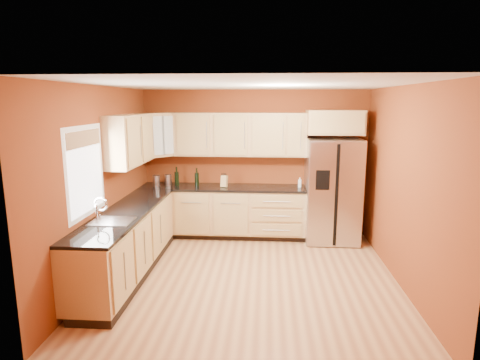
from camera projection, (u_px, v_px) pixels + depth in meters
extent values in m
plane|color=#9E633D|center=(249.00, 277.00, 5.54)|extent=(4.00, 4.00, 0.00)
plane|color=silver|center=(250.00, 85.00, 5.04)|extent=(4.00, 4.00, 0.00)
cube|color=maroon|center=(254.00, 163.00, 7.25)|extent=(4.00, 0.04, 2.60)
cube|color=maroon|center=(238.00, 234.00, 3.34)|extent=(4.00, 0.04, 2.60)
cube|color=maroon|center=(102.00, 183.00, 5.43)|extent=(0.04, 4.00, 2.60)
cube|color=maroon|center=(404.00, 188.00, 5.16)|extent=(0.04, 4.00, 2.60)
cube|color=tan|center=(223.00, 213.00, 7.16)|extent=(2.90, 0.60, 0.88)
cube|color=tan|center=(127.00, 244.00, 5.57)|extent=(0.60, 2.80, 0.88)
cube|color=black|center=(223.00, 188.00, 7.06)|extent=(2.90, 0.62, 0.04)
cube|color=black|center=(126.00, 212.00, 5.49)|extent=(0.62, 2.80, 0.04)
cube|color=tan|center=(240.00, 134.00, 7.01)|extent=(2.30, 0.33, 0.75)
cube|color=tan|center=(130.00, 140.00, 6.03)|extent=(0.33, 1.35, 0.75)
cube|color=tan|center=(158.00, 135.00, 6.94)|extent=(0.67, 0.67, 0.75)
cube|color=tan|center=(335.00, 122.00, 6.72)|extent=(0.92, 0.60, 0.40)
cube|color=#A8A8AD|center=(332.00, 191.00, 6.87)|extent=(0.90, 0.75, 1.78)
cube|color=white|center=(86.00, 171.00, 4.89)|extent=(0.03, 0.90, 1.00)
cylinder|color=#A8A8AD|center=(168.00, 180.00, 7.14)|extent=(0.12, 0.12, 0.20)
cylinder|color=#A8A8AD|center=(156.00, 181.00, 7.07)|extent=(0.16, 0.16, 0.19)
cube|color=tan|center=(224.00, 181.00, 7.00)|extent=(0.12, 0.11, 0.20)
cylinder|color=white|center=(300.00, 182.00, 6.98)|extent=(0.06, 0.06, 0.17)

